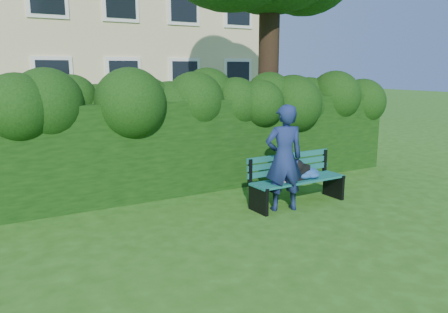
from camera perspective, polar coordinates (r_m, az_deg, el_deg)
ground at (r=7.07m, az=2.44°, el=-8.41°), size 80.00×80.00×0.00m
hedge at (r=8.72m, az=-5.22°, el=1.48°), size 10.00×1.00×1.80m
park_bench at (r=7.93m, az=9.72°, el=-2.58°), size 1.86×0.61×0.89m
man_reading at (r=7.45m, az=7.84°, el=-0.21°), size 0.76×0.61×1.82m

